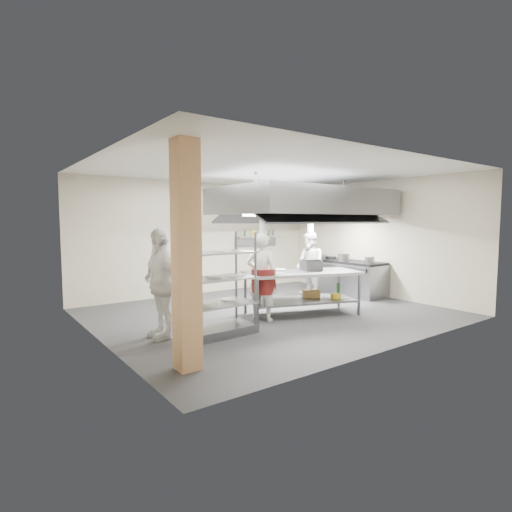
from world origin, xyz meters
TOP-DOWN VIEW (x-y plane):
  - floor at (0.00, 0.00)m, footprint 7.00×7.00m
  - ceiling at (0.00, 0.00)m, footprint 7.00×7.00m
  - wall_back at (0.00, 3.00)m, footprint 7.00×0.00m
  - wall_left at (-3.50, 0.00)m, footprint 0.00×6.00m
  - wall_right at (3.50, 0.00)m, footprint 0.00×6.00m
  - column at (-2.90, -1.90)m, footprint 0.30×0.30m
  - exhaust_hood at (1.30, 0.40)m, footprint 4.00×2.50m
  - hood_strip_a at (0.40, 0.40)m, footprint 1.60×0.12m
  - hood_strip_b at (2.20, 0.40)m, footprint 1.60×0.12m
  - wall_shelf at (1.80, 2.84)m, footprint 1.50×0.28m
  - island at (0.44, -0.50)m, footprint 2.57×1.70m
  - island_worktop at (0.44, -0.50)m, footprint 2.57×1.70m
  - island_undershelf at (0.44, -0.50)m, footprint 2.36×1.54m
  - pass_rack at (-1.70, -0.75)m, footprint 1.19×0.71m
  - cooking_range at (3.08, 0.50)m, footprint 0.80×2.00m
  - range_top at (3.08, 0.50)m, footprint 0.78×1.96m
  - chef_head at (-0.53, -0.40)m, footprint 0.68×0.76m
  - chef_line at (1.97, 0.85)m, footprint 0.77×0.92m
  - chef_plating at (-2.60, -0.32)m, footprint 0.50×1.10m
  - griddle at (0.80, -0.39)m, footprint 0.47×0.40m
  - wicker_basket at (0.79, -0.42)m, footprint 0.42×0.38m
  - stockpot at (2.85, 0.49)m, footprint 0.30×0.30m
  - plate_stack at (-1.70, -0.75)m, footprint 0.28×0.28m

SIDE VIEW (x-z plane):
  - floor at x=0.00m, z-range 0.00..0.00m
  - island_undershelf at x=0.44m, z-range 0.28..0.32m
  - wicker_basket at x=0.79m, z-range 0.32..0.47m
  - cooking_range at x=3.08m, z-range 0.00..0.84m
  - island at x=0.44m, z-range 0.00..0.91m
  - plate_stack at x=-1.70m, z-range 0.54..0.59m
  - chef_line at x=1.97m, z-range 0.00..1.68m
  - chef_head at x=-0.53m, z-range 0.00..1.74m
  - range_top at x=3.08m, z-range 0.84..0.90m
  - island_worktop at x=0.44m, z-range 0.85..0.91m
  - pass_rack at x=-1.70m, z-range 0.00..1.77m
  - chef_plating at x=-2.60m, z-range 0.00..1.84m
  - stockpot at x=2.85m, z-range 0.90..1.11m
  - griddle at x=0.80m, z-range 0.91..1.11m
  - wall_back at x=0.00m, z-range -2.00..5.00m
  - wall_left at x=-3.50m, z-range -1.50..4.50m
  - wall_right at x=3.50m, z-range -1.50..4.50m
  - column at x=-2.90m, z-range 0.00..3.00m
  - wall_shelf at x=1.80m, z-range 1.48..1.52m
  - hood_strip_a at x=0.40m, z-range 2.06..2.10m
  - hood_strip_b at x=2.20m, z-range 2.06..2.10m
  - exhaust_hood at x=1.30m, z-range 2.10..2.70m
  - ceiling at x=0.00m, z-range 3.00..3.00m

